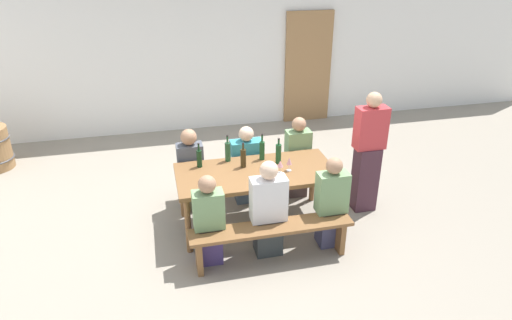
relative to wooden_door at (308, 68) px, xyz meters
name	(u,v)px	position (x,y,z in m)	size (l,w,h in m)	color
ground_plane	(256,223)	(-1.81, -3.37, -1.05)	(24.00, 24.00, 0.00)	gray
back_wall	(211,42)	(-1.81, 0.14, 0.55)	(14.00, 0.20, 3.20)	white
wooden_door	(308,68)	(0.00, 0.00, 0.00)	(0.90, 0.06, 2.10)	#9E7247
tasting_table	(256,177)	(-1.81, -3.37, -0.38)	(1.92, 0.90, 0.75)	brown
bench_near	(272,234)	(-1.81, -4.12, -0.70)	(1.82, 0.30, 0.45)	brown
bench_far	(244,172)	(-1.81, -2.62, -0.70)	(1.82, 0.30, 0.45)	brown
wine_bottle_0	(243,158)	(-1.94, -3.22, -0.18)	(0.07, 0.07, 0.32)	#332814
wine_bottle_1	(262,150)	(-1.66, -3.07, -0.17)	(0.07, 0.07, 0.35)	#194723
wine_bottle_2	(278,153)	(-1.49, -3.21, -0.17)	(0.07, 0.07, 0.33)	#194723
wine_bottle_3	(228,151)	(-2.09, -3.01, -0.17)	(0.07, 0.07, 0.35)	#234C2D
wine_bottle_4	(199,158)	(-2.46, -3.09, -0.18)	(0.07, 0.07, 0.31)	#143319
wine_glass_0	(280,164)	(-1.54, -3.48, -0.18)	(0.08, 0.08, 0.16)	silver
wine_glass_1	(289,162)	(-1.42, -3.45, -0.18)	(0.06, 0.06, 0.17)	silver
seated_guest_near_0	(209,222)	(-2.48, -3.97, -0.54)	(0.33, 0.24, 1.07)	#403268
seated_guest_near_1	(268,211)	(-1.81, -3.97, -0.50)	(0.40, 0.24, 1.17)	#2E3436
seated_guest_near_2	(331,204)	(-1.07, -3.97, -0.52)	(0.35, 0.24, 1.13)	#3C3C5B
seated_guest_far_0	(191,171)	(-2.55, -2.77, -0.51)	(0.34, 0.24, 1.12)	brown
seated_guest_far_1	(247,167)	(-1.80, -2.77, -0.54)	(0.42, 0.24, 1.09)	#45586D
seated_guest_far_2	(297,159)	(-1.08, -2.77, -0.50)	(0.33, 0.24, 1.16)	#4A3836
standing_host	(368,155)	(-0.33, -3.32, -0.27)	(0.39, 0.24, 1.62)	#462734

